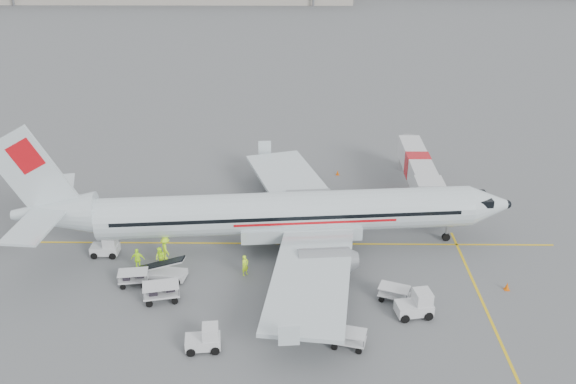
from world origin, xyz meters
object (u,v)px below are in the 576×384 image
Objects in this scene: jet_bridge at (417,174)px; tug_aft at (105,246)px; belt_loader at (163,265)px; tug_fore at (414,304)px; aircraft at (287,187)px; tug_mid at (203,338)px.

jet_bridge reaches higher than tug_aft.
belt_loader reaches higher than tug_fore.
jet_bridge is 26.60m from belt_loader.
aircraft is 16.73m from jet_bridge.
aircraft is 18.18× the size of tug_aft.
tug_fore is (8.85, -9.22, -4.49)m from aircraft.
belt_loader is at bearing 156.23° from tug_fore.
jet_bridge reaches higher than belt_loader.
jet_bridge reaches higher than tug_fore.
belt_loader is 9.09m from tug_mid.
tug_aft is at bearing 151.53° from tug_fore.
jet_bridge is at bearing 35.89° from aircraft.
belt_loader is at bearing -157.69° from aircraft.
tug_fore is at bearing -51.38° from aircraft.
tug_aft is (-5.32, 3.38, -0.39)m from belt_loader.
jet_bridge is 6.75× the size of tug_aft.
aircraft is at bearing 36.29° from belt_loader.
jet_bridge is (12.32, 10.75, -3.52)m from aircraft.
belt_loader is at bearing -31.82° from tug_aft.
tug_aft is (-14.56, -1.44, -4.61)m from aircraft.
tug_fore is at bearing -4.92° from belt_loader.
aircraft is 17.66× the size of tug_mid.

